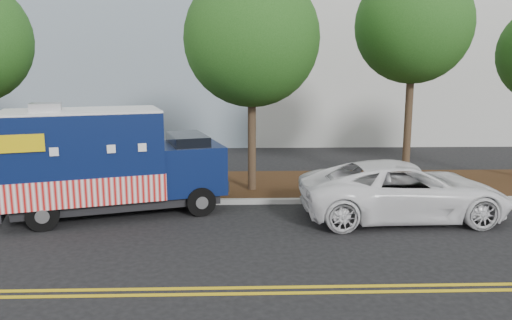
{
  "coord_description": "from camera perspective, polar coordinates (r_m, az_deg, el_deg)",
  "views": [
    {
      "loc": [
        1.6,
        -13.2,
        4.08
      ],
      "look_at": [
        2.05,
        0.6,
        1.5
      ],
      "focal_mm": 35.0,
      "sensor_mm": 36.0,
      "label": 1
    }
  ],
  "objects": [
    {
      "name": "mulch_strip",
      "position": [
        17.25,
        -7.15,
        -2.93
      ],
      "size": [
        120.0,
        4.0,
        0.15
      ],
      "primitive_type": "cube",
      "color": "#321D0D",
      "rests_on": "ground"
    },
    {
      "name": "sign_post",
      "position": [
        15.79,
        -12.83,
        -0.19
      ],
      "size": [
        0.06,
        0.06,
        2.4
      ],
      "primitive_type": "cube",
      "color": "#473828",
      "rests_on": "ground"
    },
    {
      "name": "white_car",
      "position": [
        14.15,
        16.54,
        -3.35
      ],
      "size": [
        5.69,
        2.77,
        1.56
      ],
      "primitive_type": "imported",
      "rotation": [
        0.0,
        0.0,
        1.6
      ],
      "color": "white",
      "rests_on": "ground"
    },
    {
      "name": "curb",
      "position": [
        15.22,
        -7.86,
        -4.77
      ],
      "size": [
        120.0,
        0.18,
        0.15
      ],
      "primitive_type": "cube",
      "color": "#9E9E99",
      "rests_on": "ground"
    },
    {
      "name": "food_truck",
      "position": [
        14.41,
        -16.91,
        -0.48
      ],
      "size": [
        6.33,
        3.78,
        3.15
      ],
      "rotation": [
        0.0,
        0.0,
        0.29
      ],
      "color": "black",
      "rests_on": "ground"
    },
    {
      "name": "tree_b",
      "position": [
        15.87,
        -0.49,
        13.68
      ],
      "size": [
        4.24,
        4.24,
        7.06
      ],
      "color": "#38281C",
      "rests_on": "ground"
    },
    {
      "name": "tree_c",
      "position": [
        18.02,
        17.55,
        14.43
      ],
      "size": [
        3.89,
        3.89,
        7.4
      ],
      "color": "#38281C",
      "rests_on": "ground"
    },
    {
      "name": "centerline_near",
      "position": [
        9.78,
        -11.48,
        -14.25
      ],
      "size": [
        120.0,
        0.1,
        0.01
      ],
      "primitive_type": "cube",
      "color": "gold",
      "rests_on": "ground"
    },
    {
      "name": "centerline_far",
      "position": [
        9.56,
        -11.73,
        -14.87
      ],
      "size": [
        120.0,
        0.1,
        0.01
      ],
      "primitive_type": "cube",
      "color": "gold",
      "rests_on": "ground"
    },
    {
      "name": "ground",
      "position": [
        13.91,
        -8.45,
        -6.59
      ],
      "size": [
        120.0,
        120.0,
        0.0
      ],
      "primitive_type": "plane",
      "color": "black",
      "rests_on": "ground"
    }
  ]
}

